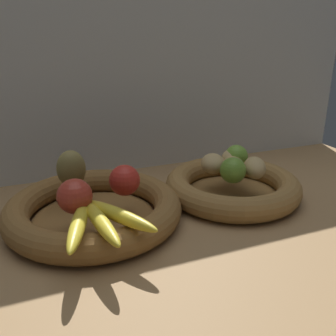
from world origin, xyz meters
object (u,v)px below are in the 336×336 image
fruit_bowl_right (232,186)px  potato_large (234,166)px  pear_brown (71,169)px  potato_small (255,168)px  potato_oblong (213,163)px  fruit_bowl_left (94,210)px  apple_red_right (125,180)px  banana_bunch_front (99,220)px  apple_red_front (75,196)px  lime_near (233,170)px  lime_far (236,156)px  potato_back (231,158)px

fruit_bowl_right → potato_large: 5.23cm
pear_brown → potato_small: (40.26, -10.53, -1.71)cm
pear_brown → potato_oblong: 33.13cm
fruit_bowl_left → apple_red_right: bearing=-13.3°
banana_bunch_front → potato_oblong: bearing=27.2°
apple_red_right → apple_red_front: 11.76cm
apple_red_front → banana_bunch_front: (2.93, -7.03, -2.02)cm
lime_near → lime_far: bearing=54.2°
fruit_bowl_right → pear_brown: size_ratio=3.91×
fruit_bowl_left → apple_red_right: 9.17cm
fruit_bowl_left → pear_brown: 10.53cm
potato_small → potato_back: bearing=99.0°
pear_brown → fruit_bowl_right: bearing=-10.8°
apple_red_front → potato_small: size_ratio=0.85×
potato_small → apple_red_right: bearing=176.4°
potato_oblong → apple_red_front: bearing=-165.2°
potato_oblong → potato_large: bearing=-37.9°
pear_brown → potato_oblong: bearing=-6.9°
fruit_bowl_left → potato_large: size_ratio=5.05×
potato_large → potato_back: bearing=65.6°
fruit_bowl_right → lime_near: lime_near is taller
potato_back → lime_far: lime_far is taller
potato_back → fruit_bowl_left: bearing=-172.4°
fruit_bowl_right → potato_back: size_ratio=5.10×
potato_large → apple_red_front: bearing=-171.1°
fruit_bowl_left → lime_far: size_ratio=6.41×
apple_red_front → lime_far: apple_red_front is taller
banana_bunch_front → potato_oblong: potato_oblong is taller
fruit_bowl_right → banana_bunch_front: 37.74cm
potato_oblong → lime_near: bearing=-81.4°
fruit_bowl_right → potato_back: 7.53cm
fruit_bowl_left → potato_small: potato_small is taller
fruit_bowl_left → banana_bunch_front: 13.80cm
pear_brown → potato_small: bearing=-14.7°
apple_red_right → potato_small: bearing=-3.6°
banana_bunch_front → lime_near: (32.34, 8.79, 1.64)cm
fruit_bowl_right → potato_back: bearing=65.6°
apple_red_front → potato_small: apple_red_front is taller
apple_red_right → lime_near: size_ratio=1.10×
apple_red_front → lime_far: 42.62cm
potato_large → potato_small: bearing=-45.0°
fruit_bowl_right → lime_near: size_ratio=5.51×
potato_back → lime_far: 1.36cm
fruit_bowl_right → potato_large: (0.00, 0.00, 5.23)cm
potato_large → lime_far: lime_far is taller
fruit_bowl_left → lime_near: lime_near is taller
banana_bunch_front → lime_near: size_ratio=3.31×
apple_red_right → pear_brown: pear_brown is taller
fruit_bowl_left → potato_back: (35.88, 4.80, 5.39)cm
fruit_bowl_right → pear_brown: bearing=169.2°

